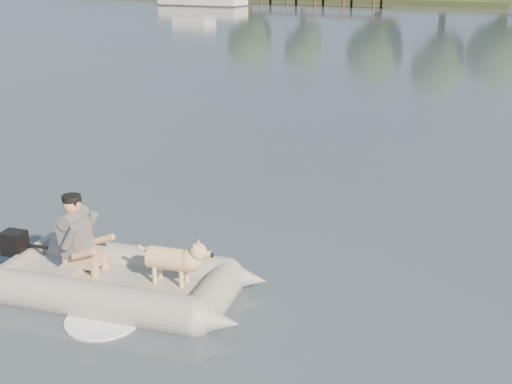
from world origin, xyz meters
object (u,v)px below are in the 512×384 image
Objects in this scene: dog at (170,263)px; man at (76,232)px; dock at (310,0)px; dinghy at (122,253)px.

man is at bearing 180.00° from dog.
dock reaches higher than dog.
dog is at bearing -63.56° from dock.
dinghy is 0.57m from dog.
man reaches higher than dog.
dinghy is at bearing -175.43° from dog.
man reaches higher than dinghy.
man is at bearing -64.70° from dock.
dinghy reaches higher than dog.
man is 1.16× the size of dog.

